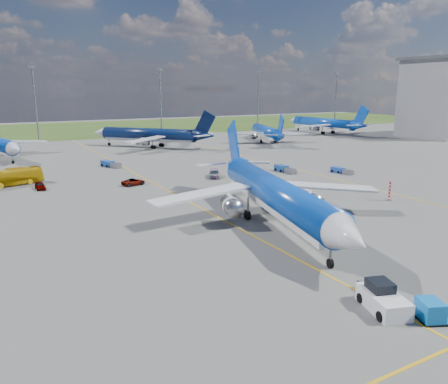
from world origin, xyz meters
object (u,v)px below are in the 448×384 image
bg_jet_ne (266,142)px  baggage_tug_e (285,169)px  apron_bus (11,177)px  service_car_b (134,182)px  uld_container (430,310)px  bg_jet_ene (323,133)px  warning_post (389,190)px  bg_jet_n (149,147)px  baggage_tug_c (110,164)px  service_car_a (40,186)px  baggage_tug_w (341,171)px  pushback_tug (383,299)px  main_airliner (274,224)px  service_car_c (214,174)px

bg_jet_ne → baggage_tug_e: bearing=79.4°
apron_bus → baggage_tug_e: apron_bus is taller
service_car_b → uld_container: bearing=171.2°
bg_jet_ene → apron_bus: (-106.34, -42.77, 1.44)m
service_car_b → baggage_tug_e: (29.61, -2.81, 0.00)m
warning_post → bg_jet_n: size_ratio=0.08×
bg_jet_ene → baggage_tug_c: (-86.95, -33.03, 0.58)m
uld_container → baggage_tug_c: (-3.42, 72.73, -0.16)m
apron_bus → service_car_a: apron_bus is taller
warning_post → bg_jet_ene: bearing=54.0°
warning_post → baggage_tug_w: warning_post is taller
pushback_tug → baggage_tug_e: 54.79m
baggage_tug_e → apron_bus: bearing=164.8°
warning_post → service_car_a: bearing=143.5°
uld_container → baggage_tug_w: uld_container is taller
baggage_tug_w → pushback_tug: bearing=-138.6°
apron_bus → service_car_b: bearing=-133.4°
main_airliner → service_car_b: main_airliner is taller
warning_post → uld_container: 35.37m
main_airliner → service_car_c: main_airliner is taller
bg_jet_ene → main_airliner: (-79.95, -81.92, 0.00)m
main_airliner → baggage_tug_w: (30.32, 20.44, 0.49)m
baggage_tug_e → warning_post: bearing=-90.8°
bg_jet_ne → service_car_b: size_ratio=8.65×
service_car_a → warning_post: bearing=-38.4°
bg_jet_ne → service_car_b: 68.13m
bg_jet_ne → main_airliner: (-46.64, -69.96, 0.00)m
baggage_tug_c → baggage_tug_e: size_ratio=1.04×
bg_jet_n → bg_jet_ne: size_ratio=1.11×
bg_jet_ne → baggage_tug_w: bearing=91.4°
service_car_c → baggage_tug_e: size_ratio=0.86×
main_airliner → baggage_tug_c: 49.40m
service_car_a → service_car_b: size_ratio=0.86×
baggage_tug_c → bg_jet_ne: bearing=1.9°
pushback_tug → baggage_tug_w: (35.62, 41.57, -0.33)m
bg_jet_n → baggage_tug_w: (19.64, -54.40, 0.49)m
bg_jet_ene → pushback_tug: 133.75m
bg_jet_ne → main_airliner: main_airliner is taller
pushback_tug → uld_container: 3.20m
warning_post → pushback_tug: size_ratio=0.49×
bg_jet_n → service_car_b: bg_jet_n is taller
bg_jet_n → baggage_tug_w: bg_jet_n is taller
apron_bus → bg_jet_n: bearing=-61.6°
apron_bus → baggage_tug_c: bearing=-78.9°
apron_bus → service_car_c: bearing=-123.3°
warning_post → uld_container: (-24.93, -25.08, -0.77)m
pushback_tug → baggage_tug_w: bearing=67.4°
uld_container → baggage_tug_e: uld_container is taller
bg_jet_n → pushback_tug: bg_jet_n is taller
main_airliner → service_car_c: bearing=90.7°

